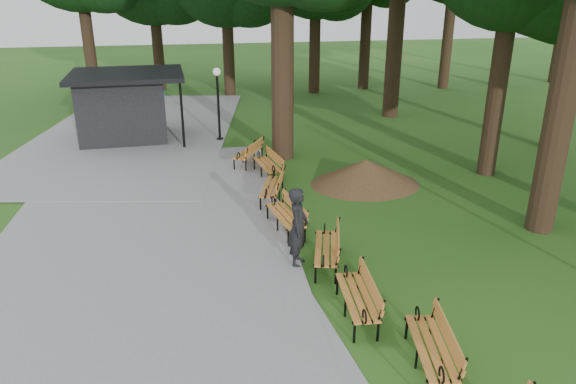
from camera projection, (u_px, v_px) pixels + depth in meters
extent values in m
plane|color=#255618|center=(317.00, 291.00, 11.52)|extent=(100.00, 100.00, 0.00)
cube|color=gray|center=(136.00, 243.00, 13.57)|extent=(12.00, 38.00, 0.06)
imported|color=black|center=(298.00, 227.00, 12.26)|extent=(0.67, 0.81, 1.90)
cylinder|color=black|center=(219.00, 108.00, 21.92)|extent=(0.10, 0.10, 2.73)
sphere|color=white|center=(217.00, 72.00, 21.39)|extent=(0.32, 0.32, 0.32)
cone|color=#47301C|center=(365.00, 172.00, 17.42)|extent=(2.99, 2.99, 0.85)
cylinder|color=black|center=(568.00, 69.00, 12.86)|extent=(0.70, 0.70, 8.44)
cylinder|color=black|center=(499.00, 74.00, 17.32)|extent=(0.60, 0.60, 6.80)
cylinder|color=black|center=(282.00, 46.00, 18.76)|extent=(0.80, 0.80, 8.15)
cylinder|color=black|center=(396.00, 26.00, 24.94)|extent=(0.76, 0.76, 8.49)
cylinder|color=black|center=(562.00, 65.00, 20.30)|extent=(0.56, 0.56, 6.46)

